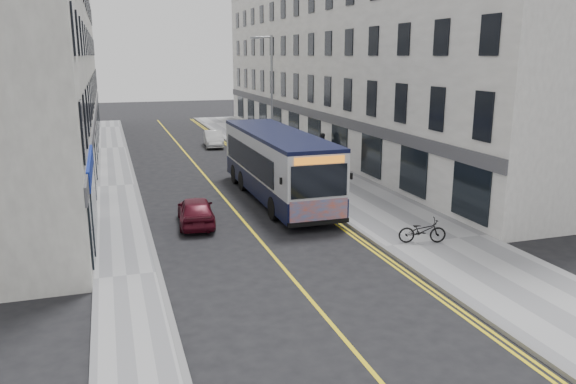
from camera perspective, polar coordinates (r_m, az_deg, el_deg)
ground at (r=20.46m, az=-2.02°, el=-5.90°), size 140.00×140.00×0.00m
pavement_east at (r=33.34m, az=2.67°, el=1.92°), size 4.50×64.00×0.12m
pavement_west at (r=31.30m, az=-17.01°, el=0.55°), size 2.00×64.00×0.12m
kerb_east at (r=32.63m, az=-1.04°, el=1.69°), size 0.18×64.00×0.13m
kerb_west at (r=31.32m, az=-15.19°, el=0.69°), size 0.18×64.00×0.13m
road_centre_line at (r=31.75m, az=-7.96°, el=1.10°), size 0.12×64.00×0.01m
road_dbl_yellow_inner at (r=32.52m, az=-1.80°, el=1.53°), size 0.10×64.00×0.01m
road_dbl_yellow_outer at (r=32.57m, az=-1.46°, el=1.55°), size 0.10×64.00×0.01m
terrace_east at (r=42.94m, az=5.20°, el=13.18°), size 6.00×46.00×13.00m
terrace_west at (r=39.73m, az=-23.87°, el=12.05°), size 6.00×46.00×13.00m
streetlamp at (r=33.97m, az=-1.78°, el=9.52°), size 1.32×0.18×8.00m
city_bus at (r=27.14m, az=-1.13°, el=2.98°), size 2.66×11.40×3.31m
bicycle at (r=21.30m, az=13.48°, el=-3.84°), size 1.86×1.07×0.92m
pedestrian_near at (r=34.33m, az=3.24°, el=3.84°), size 0.73×0.58×1.74m
pedestrian_far at (r=36.58m, az=3.58°, el=4.54°), size 0.95×0.77×1.86m
car_white at (r=43.75m, az=-7.57°, el=5.38°), size 1.64×3.81×1.22m
car_maroon at (r=23.53m, az=-9.35°, el=-1.89°), size 1.75×3.68×1.22m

